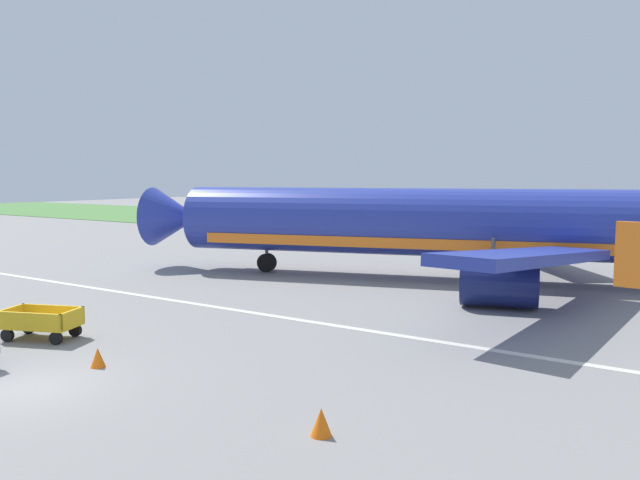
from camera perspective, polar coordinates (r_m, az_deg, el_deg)
The scene contains 7 objects.
ground_plane at distance 19.10m, azimuth -24.94°, elevation -12.07°, with size 220.00×220.00×0.00m, color gray.
grass_strip at distance 66.60m, azimuth 19.96°, elevation 0.61°, with size 220.00×28.00×0.06m, color #518442.
apron_stripe at distance 25.98m, azimuth -4.42°, elevation -6.83°, with size 120.00×0.36×0.01m, color silver.
airplane at distance 34.76m, azimuth 13.10°, elevation 1.33°, with size 36.93×29.98×11.34m.
baggage_cart_fourth_in_row at distance 24.26m, azimuth -23.87°, elevation -6.78°, with size 3.57×2.23×1.07m.
traffic_cone_near_plane at distance 20.25m, azimuth -19.41°, elevation -9.97°, with size 0.44×0.44×0.59m, color orange.
traffic_cone_mid_apron at distance 14.39m, azimuth 0.11°, elevation -16.11°, with size 0.48×0.48×0.63m, color orange.
Camera 1 is at (15.67, -9.31, 5.70)m, focal length 35.46 mm.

